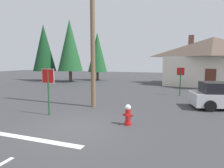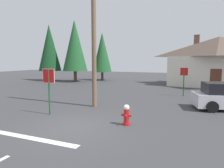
{
  "view_description": "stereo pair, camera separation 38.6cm",
  "coord_description": "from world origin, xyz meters",
  "views": [
    {
      "loc": [
        4.37,
        -7.31,
        2.84
      ],
      "look_at": [
        0.76,
        2.58,
        1.6
      ],
      "focal_mm": 32.55,
      "sensor_mm": 36.0,
      "label": 1
    },
    {
      "loc": [
        4.73,
        -7.17,
        2.84
      ],
      "look_at": [
        0.76,
        2.58,
        1.6
      ],
      "focal_mm": 32.55,
      "sensor_mm": 36.0,
      "label": 2
    }
  ],
  "objects": [
    {
      "name": "utility_pole",
      "position": [
        -0.9,
        3.8,
        4.73
      ],
      "size": [
        1.6,
        0.28,
        9.1
      ],
      "color": "brown",
      "rests_on": "ground"
    },
    {
      "name": "pine_tree_mid_left",
      "position": [
        -7.42,
        19.05,
        3.94
      ],
      "size": [
        2.68,
        2.68,
        6.69
      ],
      "color": "#4C3823",
      "rests_on": "ground"
    },
    {
      "name": "pine_tree_tall_left",
      "position": [
        -13.96,
        15.85,
        4.51
      ],
      "size": [
        3.06,
        3.06,
        7.66
      ],
      "color": "#4C3823",
      "rests_on": "ground"
    },
    {
      "name": "stop_sign_far",
      "position": [
        3.98,
        9.75,
        1.6
      ],
      "size": [
        0.62,
        0.2,
        2.27
      ],
      "color": "#1E4C28",
      "rests_on": "ground"
    },
    {
      "name": "pine_tree_short_left",
      "position": [
        -9.98,
        16.01,
        4.75
      ],
      "size": [
        3.23,
        3.23,
        8.08
      ],
      "color": "#4C3823",
      "rests_on": "ground"
    },
    {
      "name": "ground_plane",
      "position": [
        0.0,
        0.0,
        -0.05
      ],
      "size": [
        80.0,
        80.0,
        0.1
      ],
      "primitive_type": "cube",
      "color": "#38383A"
    },
    {
      "name": "house",
      "position": [
        7.06,
        17.73,
        2.79
      ],
      "size": [
        11.02,
        7.48,
        5.79
      ],
      "color": "silver",
      "rests_on": "ground"
    },
    {
      "name": "stop_sign_near",
      "position": [
        -2.24,
        1.26,
        1.72
      ],
      "size": [
        0.74,
        0.08,
        2.41
      ],
      "color": "#1E4C28",
      "rests_on": "ground"
    },
    {
      "name": "lane_stop_bar",
      "position": [
        -0.92,
        -1.66,
        0.0
      ],
      "size": [
        4.44,
        0.33,
        0.01
      ],
      "primitive_type": "cube",
      "rotation": [
        0.0,
        0.0,
        -0.01
      ],
      "color": "silver",
      "rests_on": "ground"
    },
    {
      "name": "fire_hydrant",
      "position": [
        2.04,
        1.11,
        0.45
      ],
      "size": [
        0.46,
        0.39,
        0.91
      ],
      "color": "red",
      "rests_on": "ground"
    }
  ]
}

